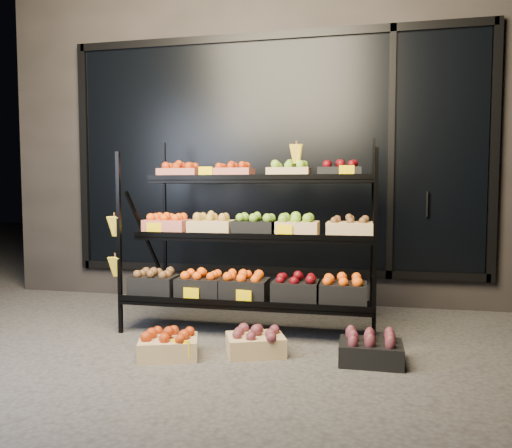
# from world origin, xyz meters

# --- Properties ---
(ground) EXTENTS (24.00, 24.00, 0.00)m
(ground) POSITION_xyz_m (0.00, 0.00, 0.00)
(ground) COLOR #514F4C
(ground) RESTS_ON ground
(building) EXTENTS (6.00, 2.08, 3.50)m
(building) POSITION_xyz_m (0.00, 2.59, 1.75)
(building) COLOR #2D2826
(building) RESTS_ON ground
(display_rack) EXTENTS (2.18, 1.02, 1.71)m
(display_rack) POSITION_xyz_m (-0.01, 0.60, 0.79)
(display_rack) COLOR black
(display_rack) RESTS_ON ground
(tag_floor_a) EXTENTS (0.13, 0.01, 0.12)m
(tag_floor_a) POSITION_xyz_m (-0.28, -0.40, 0.06)
(tag_floor_a) COLOR #FFD300
(tag_floor_a) RESTS_ON ground
(floor_crate_left) EXTENTS (0.48, 0.41, 0.20)m
(floor_crate_left) POSITION_xyz_m (-0.41, -0.31, 0.10)
(floor_crate_left) COLOR #D6B67B
(floor_crate_left) RESTS_ON ground
(floor_crate_midright) EXTENTS (0.49, 0.42, 0.20)m
(floor_crate_midright) POSITION_xyz_m (0.19, -0.12, 0.10)
(floor_crate_midright) COLOR #D6B67B
(floor_crate_midright) RESTS_ON ground
(floor_crate_right) EXTENTS (0.43, 0.31, 0.21)m
(floor_crate_right) POSITION_xyz_m (1.00, -0.13, 0.10)
(floor_crate_right) COLOR black
(floor_crate_right) RESTS_ON ground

